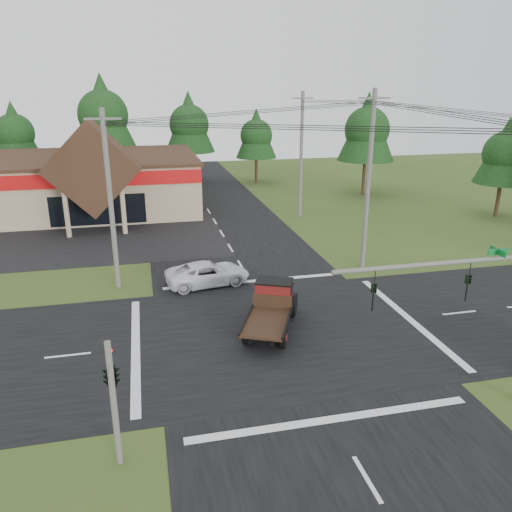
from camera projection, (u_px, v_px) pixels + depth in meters
name	position (u px, v px, depth m)	size (l,w,h in m)	color
ground	(280.00, 333.00, 24.71)	(120.00, 120.00, 0.00)	#324D1B
road_ns	(280.00, 333.00, 24.71)	(12.00, 120.00, 0.02)	black
road_ew	(280.00, 332.00, 24.71)	(120.00, 12.00, 0.02)	black
parking_apron	(44.00, 241.00, 39.26)	(28.00, 14.00, 0.02)	black
cvs_building	(40.00, 183.00, 47.75)	(30.40, 18.20, 9.19)	tan
traffic_signal_mast	(498.00, 300.00, 17.60)	(8.12, 0.24, 7.00)	#595651
traffic_signal_corner	(110.00, 364.00, 15.23)	(0.53, 2.48, 4.40)	#595651
utility_pole_nw	(110.00, 200.00, 28.65)	(2.00, 0.30, 10.50)	#595651
utility_pole_ne	(369.00, 180.00, 31.89)	(2.00, 0.30, 11.50)	#595651
utility_pole_n	(301.00, 155.00, 44.85)	(2.00, 0.30, 11.20)	#595651
tree_row_b	(14.00, 131.00, 57.04)	(5.60, 5.60, 10.10)	#332316
tree_row_c	(103.00, 112.00, 57.59)	(7.28, 7.28, 13.13)	#332316
tree_row_d	(189.00, 122.00, 61.07)	(6.16, 6.16, 11.11)	#332316
tree_row_e	(256.00, 134.00, 61.36)	(5.04, 5.04, 9.09)	#332316
tree_side_ne	(367.00, 127.00, 53.82)	(6.16, 6.16, 11.11)	#332316
tree_side_e_near	(506.00, 151.00, 44.88)	(5.04, 5.04, 9.09)	#332316
antique_flatbed_truck	(271.00, 309.00, 24.64)	(2.08, 5.46, 2.28)	#61190D
white_pickup	(208.00, 273.00, 30.54)	(2.35, 5.11, 1.42)	white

